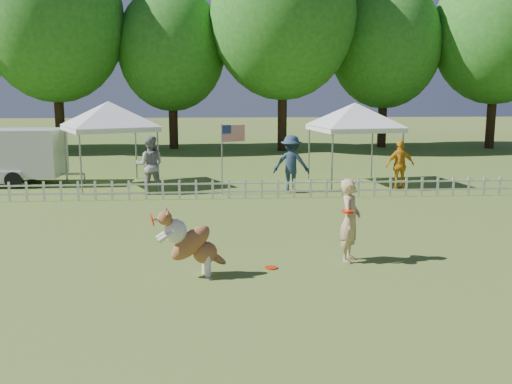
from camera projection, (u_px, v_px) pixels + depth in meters
ground at (252, 270)px, 10.49m from camera, size 120.00×120.00×0.00m
picket_fence at (237, 189)px, 17.31m from camera, size 22.00×0.08×0.60m
handler at (350, 221)px, 10.89m from camera, size 0.60×0.70×1.61m
dog at (192, 243)px, 10.01m from camera, size 1.26×0.68×1.24m
frisbee_on_turf at (271, 268)px, 10.58m from camera, size 0.24×0.24×0.02m
canopy_tent_left at (110, 145)px, 19.44m from camera, size 3.63×3.63×2.84m
canopy_tent_right at (354, 145)px, 19.89m from camera, size 3.05×3.05×2.78m
cargo_trailer at (9, 156)px, 19.85m from camera, size 4.55×2.08×1.98m
flag_pole at (222, 160)px, 17.86m from camera, size 0.82×0.43×2.24m
spectator_a at (150, 165)px, 18.08m from camera, size 0.93×0.74×1.85m
spectator_b at (291, 164)px, 18.46m from camera, size 1.31×0.93×1.84m
spectator_c at (400, 165)px, 18.72m from camera, size 1.02×0.53×1.66m
tree_left at (55, 37)px, 29.92m from camera, size 7.40×7.40×12.00m
tree_center_left at (172, 60)px, 31.51m from camera, size 6.00×6.00×9.80m
tree_center_right at (283, 32)px, 30.21m from camera, size 7.60×7.60×12.60m
tree_right at (385, 56)px, 32.30m from camera, size 6.20×6.20×10.40m
tree_far_right at (496, 46)px, 31.65m from camera, size 7.00×7.00×11.40m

